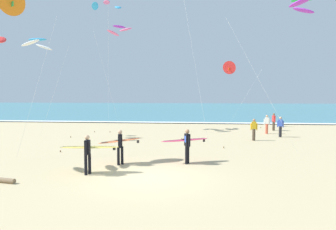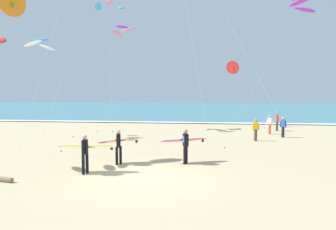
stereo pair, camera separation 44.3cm
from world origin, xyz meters
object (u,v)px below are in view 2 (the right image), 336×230
at_px(surfer_lead, 86,149).
at_px(surfer_third, 119,143).
at_px(bystander_yellow_top, 256,130).
at_px(kite_arc_cobalt_low, 41,44).
at_px(surfer_trailing, 184,142).
at_px(bystander_white_top, 270,124).
at_px(kite_arc_violet_far, 122,30).
at_px(bystander_red_top, 277,122).
at_px(kite_arc_rose_high, 110,6).
at_px(kite_delta_amber_near, 12,3).
at_px(kite_arc_emerald_mid, 303,4).
at_px(bystander_blue_top, 283,127).
at_px(kite_delta_scarlet_outer, 233,68).

xyz_separation_m(surfer_lead, surfer_third, (0.91, 1.90, -0.01)).
bearing_deg(bystander_yellow_top, kite_arc_cobalt_low, 179.87).
distance_m(surfer_trailing, bystander_white_top, 13.22).
xyz_separation_m(kite_arc_violet_far, bystander_red_top, (14.02, 0.84, -8.31)).
relative_size(kite_arc_rose_high, bystander_white_top, 7.50).
relative_size(kite_arc_cobalt_low, bystander_yellow_top, 4.77).
bearing_deg(bystander_red_top, kite_delta_amber_near, -139.62).
xyz_separation_m(kite_arc_emerald_mid, kite_arc_cobalt_low, (-17.79, 4.98, -1.10)).
bearing_deg(bystander_blue_top, surfer_lead, -132.34).
height_order(kite_arc_rose_high, kite_arc_cobalt_low, kite_arc_rose_high).
xyz_separation_m(kite_arc_violet_far, bystander_white_top, (12.94, -1.45, -8.31)).
bearing_deg(surfer_third, kite_delta_scarlet_outer, 68.74).
bearing_deg(kite_arc_emerald_mid, surfer_trailing, -155.96).
bearing_deg(bystander_yellow_top, surfer_third, -133.43).
bearing_deg(kite_delta_amber_near, surfer_trailing, -0.20).
bearing_deg(kite_delta_scarlet_outer, kite_arc_emerald_mid, -80.16).
bearing_deg(bystander_red_top, kite_arc_rose_high, 179.99).
xyz_separation_m(kite_arc_cobalt_low, bystander_red_top, (19.01, 6.15, -6.38)).
relative_size(kite_arc_cobalt_low, bystander_white_top, 4.77).
xyz_separation_m(kite_arc_violet_far, kite_arc_cobalt_low, (-4.99, -5.31, -1.93)).
height_order(bystander_blue_top, bystander_red_top, same).
bearing_deg(kite_arc_emerald_mid, kite_delta_amber_near, -169.73).
relative_size(kite_arc_cobalt_low, bystander_red_top, 4.77).
xyz_separation_m(kite_delta_scarlet_outer, bystander_white_top, (2.63, -5.57, -5.14)).
bearing_deg(kite_arc_rose_high, bystander_red_top, -0.01).
bearing_deg(surfer_trailing, surfer_third, -170.55).
relative_size(surfer_third, kite_arc_violet_far, 0.23).
height_order(surfer_trailing, kite_arc_violet_far, kite_arc_violet_far).
bearing_deg(kite_arc_violet_far, kite_delta_amber_near, -99.91).
height_order(surfer_third, kite_arc_violet_far, kite_arc_violet_far).
bearing_deg(kite_arc_violet_far, kite_delta_scarlet_outer, 21.80).
distance_m(kite_arc_emerald_mid, bystander_white_top, 11.58).
relative_size(surfer_trailing, kite_arc_emerald_mid, 0.29).
bearing_deg(kite_arc_rose_high, surfer_trailing, -60.08).
bearing_deg(surfer_third, kite_arc_cobalt_low, 135.45).
distance_m(kite_arc_rose_high, bystander_red_top, 18.78).
xyz_separation_m(kite_delta_amber_near, kite_arc_rose_high, (0.89, 13.86, 3.48)).
xyz_separation_m(kite_delta_amber_near, kite_arc_violet_far, (2.27, 13.02, 1.06)).
bearing_deg(surfer_lead, bystander_blue_top, 47.66).
relative_size(surfer_trailing, kite_arc_cobalt_low, 0.33).
bearing_deg(bystander_blue_top, kite_arc_violet_far, 166.25).
height_order(surfer_lead, kite_delta_scarlet_outer, kite_delta_scarlet_outer).
distance_m(bystander_blue_top, bystander_red_top, 4.19).
height_order(kite_delta_scarlet_outer, bystander_white_top, kite_delta_scarlet_outer).
bearing_deg(bystander_yellow_top, bystander_blue_top, 40.53).
xyz_separation_m(surfer_third, bystander_yellow_top, (7.80, 8.23, -0.23)).
bearing_deg(bystander_yellow_top, kite_delta_amber_near, -150.37).
distance_m(kite_delta_amber_near, kite_arc_violet_far, 13.26).
relative_size(surfer_lead, bystander_white_top, 1.65).
height_order(kite_delta_amber_near, bystander_red_top, kite_delta_amber_near).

